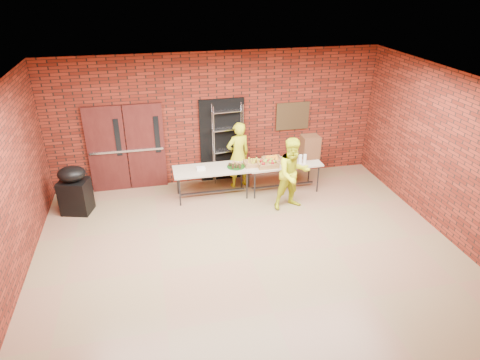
{
  "coord_description": "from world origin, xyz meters",
  "views": [
    {
      "loc": [
        -1.62,
        -6.3,
        4.87
      ],
      "look_at": [
        0.09,
        1.4,
        0.95
      ],
      "focal_mm": 32.0,
      "sensor_mm": 36.0,
      "label": 1
    }
  ],
  "objects_px": {
    "table_right": "(284,165)",
    "covered_grill": "(75,190)",
    "coffee_dispenser": "(310,147)",
    "wire_rack": "(228,144)",
    "volunteer_man": "(293,174)",
    "table_left": "(211,171)",
    "volunteer_woman": "(238,155)"
  },
  "relations": [
    {
      "from": "coffee_dispenser",
      "to": "covered_grill",
      "type": "xyz_separation_m",
      "value": [
        -5.47,
        -0.21,
        -0.45
      ]
    },
    {
      "from": "volunteer_woman",
      "to": "volunteer_man",
      "type": "height_order",
      "value": "volunteer_man"
    },
    {
      "from": "table_left",
      "to": "wire_rack",
      "type": "bearing_deg",
      "value": 54.32
    },
    {
      "from": "table_right",
      "to": "covered_grill",
      "type": "xyz_separation_m",
      "value": [
        -4.76,
        -0.03,
        -0.11
      ]
    },
    {
      "from": "wire_rack",
      "to": "covered_grill",
      "type": "xyz_separation_m",
      "value": [
        -3.56,
        -0.81,
        -0.45
      ]
    },
    {
      "from": "wire_rack",
      "to": "table_left",
      "type": "bearing_deg",
      "value": -131.08
    },
    {
      "from": "volunteer_woman",
      "to": "table_left",
      "type": "bearing_deg",
      "value": 14.73
    },
    {
      "from": "volunteer_woman",
      "to": "table_right",
      "type": "bearing_deg",
      "value": 140.81
    },
    {
      "from": "covered_grill",
      "to": "volunteer_woman",
      "type": "bearing_deg",
      "value": 23.54
    },
    {
      "from": "wire_rack",
      "to": "table_right",
      "type": "bearing_deg",
      "value": -38.35
    },
    {
      "from": "wire_rack",
      "to": "table_left",
      "type": "height_order",
      "value": "wire_rack"
    },
    {
      "from": "table_right",
      "to": "coffee_dispenser",
      "type": "bearing_deg",
      "value": 13.48
    },
    {
      "from": "coffee_dispenser",
      "to": "volunteer_woman",
      "type": "relative_size",
      "value": 0.33
    },
    {
      "from": "wire_rack",
      "to": "coffee_dispenser",
      "type": "xyz_separation_m",
      "value": [
        1.91,
        -0.6,
        -0.0
      ]
    },
    {
      "from": "table_right",
      "to": "volunteer_man",
      "type": "distance_m",
      "value": 0.87
    },
    {
      "from": "wire_rack",
      "to": "volunteer_woman",
      "type": "relative_size",
      "value": 1.22
    },
    {
      "from": "wire_rack",
      "to": "table_right",
      "type": "height_order",
      "value": "wire_rack"
    },
    {
      "from": "table_left",
      "to": "coffee_dispenser",
      "type": "relative_size",
      "value": 3.2
    },
    {
      "from": "table_left",
      "to": "volunteer_woman",
      "type": "xyz_separation_m",
      "value": [
        0.73,
        0.42,
        0.16
      ]
    },
    {
      "from": "wire_rack",
      "to": "volunteer_woman",
      "type": "height_order",
      "value": "wire_rack"
    },
    {
      "from": "coffee_dispenser",
      "to": "volunteer_woman",
      "type": "xyz_separation_m",
      "value": [
        -1.72,
        0.28,
        -0.17
      ]
    },
    {
      "from": "covered_grill",
      "to": "volunteer_woman",
      "type": "height_order",
      "value": "volunteer_woman"
    },
    {
      "from": "wire_rack",
      "to": "volunteer_man",
      "type": "relative_size",
      "value": 1.21
    },
    {
      "from": "table_right",
      "to": "volunteer_man",
      "type": "height_order",
      "value": "volunteer_man"
    },
    {
      "from": "table_right",
      "to": "coffee_dispenser",
      "type": "distance_m",
      "value": 0.8
    },
    {
      "from": "table_left",
      "to": "volunteer_woman",
      "type": "distance_m",
      "value": 0.85
    },
    {
      "from": "table_right",
      "to": "coffee_dispenser",
      "type": "xyz_separation_m",
      "value": [
        0.71,
        0.18,
        0.33
      ]
    },
    {
      "from": "table_left",
      "to": "volunteer_woman",
      "type": "bearing_deg",
      "value": 29.94
    },
    {
      "from": "wire_rack",
      "to": "coffee_dispenser",
      "type": "bearing_deg",
      "value": -22.81
    },
    {
      "from": "volunteer_man",
      "to": "volunteer_woman",
      "type": "bearing_deg",
      "value": 117.27
    },
    {
      "from": "table_right",
      "to": "volunteer_man",
      "type": "bearing_deg",
      "value": -95.15
    },
    {
      "from": "table_right",
      "to": "covered_grill",
      "type": "distance_m",
      "value": 4.76
    }
  ]
}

